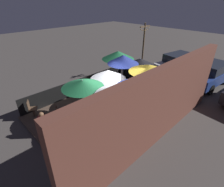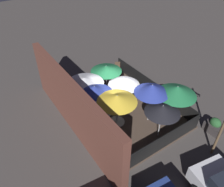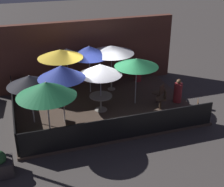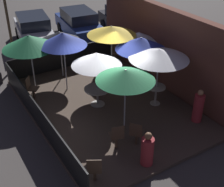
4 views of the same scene
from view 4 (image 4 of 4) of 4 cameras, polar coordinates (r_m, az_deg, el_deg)
ground_plane at (r=12.18m, az=-1.12°, el=-2.44°), size 60.00×60.00×0.00m
patio_deck at (r=12.15m, az=-1.12°, el=-2.21°), size 7.76×5.51×0.12m
building_wall at (r=12.95m, az=10.37°, el=7.69°), size 9.36×0.36×3.40m
fence_front at (r=10.98m, az=-13.47°, el=-3.82°), size 7.56×0.05×0.95m
fence_side_left at (r=14.94m, az=-8.64°, el=6.44°), size 0.05×5.31×0.95m
patio_umbrella_0 at (r=11.30m, az=8.61°, el=7.17°), size 2.18×2.18×2.28m
patio_umbrella_1 at (r=12.89m, az=-0.08°, el=11.45°), size 2.02×2.02×2.47m
patio_umbrella_2 at (r=11.21m, az=-2.85°, el=6.33°), size 1.84×1.84×2.16m
patio_umbrella_3 at (r=13.20m, az=4.93°, el=10.21°), size 1.79×1.79×2.15m
patio_umbrella_4 at (r=13.61m, az=-9.56°, el=10.26°), size 1.79×1.79×2.09m
patio_umbrella_5 at (r=12.32m, az=-8.96°, el=9.81°), size 1.86×1.86×2.48m
patio_umbrella_6 at (r=9.94m, az=2.48°, el=3.41°), size 1.94×1.94×2.18m
patio_umbrella_7 at (r=12.68m, az=-14.93°, el=9.14°), size 2.13×2.13×2.36m
patio_umbrella_8 at (r=12.09m, az=5.33°, el=9.11°), size 1.99×1.99×2.36m
dining_table_0 at (r=11.98m, az=8.05°, el=0.56°), size 0.71×0.71×0.76m
dining_table_1 at (r=13.56m, az=-0.07°, el=4.62°), size 0.84×0.84×0.72m
dining_table_2 at (r=11.83m, az=-2.68°, el=0.34°), size 1.00×1.00×0.70m
patio_chair_0 at (r=9.89m, az=4.49°, el=-7.13°), size 0.56×0.56×0.91m
patio_chair_1 at (r=15.43m, az=0.65°, el=7.68°), size 0.56×0.56×0.91m
patio_chair_2 at (r=12.56m, az=-14.54°, el=1.03°), size 0.56×0.56×0.95m
patio_chair_3 at (r=9.69m, az=0.89°, el=-7.69°), size 0.50×0.50×0.96m
patio_chair_4 at (r=8.70m, az=-3.22°, el=-13.56°), size 0.55×0.55×0.90m
patron_0 at (r=9.28m, az=6.48°, el=-10.27°), size 0.53×0.53×1.13m
patron_1 at (r=11.32m, az=15.50°, el=-2.43°), size 0.41×0.41×1.26m
light_post at (r=15.22m, az=-18.43°, el=12.22°), size 1.10×0.12×3.96m
parked_car_0 at (r=18.31m, az=-14.12°, el=11.34°), size 4.30×2.36×1.62m
parked_car_1 at (r=18.81m, az=-6.06°, el=12.62°), size 4.31×2.14×1.62m
parked_car_2 at (r=19.28m, az=2.30°, el=13.21°), size 4.31×2.12×1.62m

